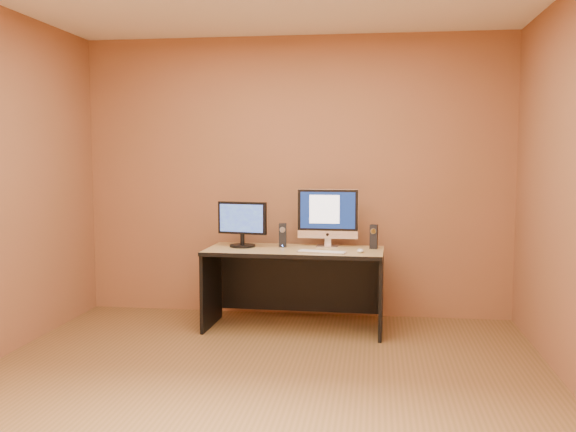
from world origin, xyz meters
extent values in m
plane|color=brown|center=(0.00, 0.00, 0.00)|extent=(4.00, 4.00, 0.00)
cube|color=silver|center=(0.31, 1.26, 0.71)|extent=(0.42, 0.19, 0.02)
ellipsoid|color=white|center=(0.63, 1.32, 0.72)|extent=(0.06, 0.10, 0.03)
cylinder|color=black|center=(0.32, 1.73, 0.70)|extent=(0.05, 0.20, 0.01)
cylinder|color=black|center=(0.27, 1.72, 0.70)|extent=(0.07, 0.16, 0.01)
camera|label=1|loc=(0.75, -3.96, 1.50)|focal=40.00mm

